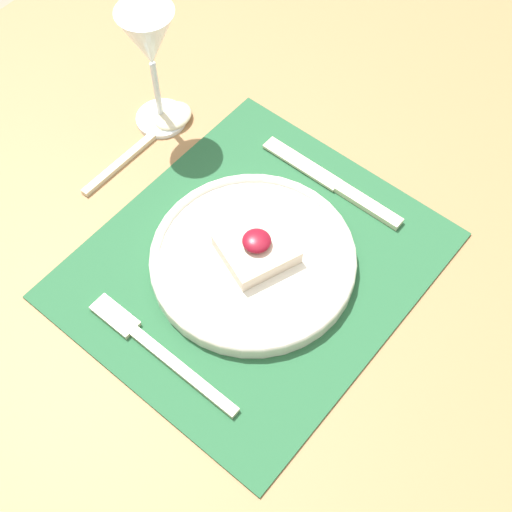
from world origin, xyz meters
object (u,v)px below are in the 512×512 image
Objects in this scene: knife at (340,188)px; spoon at (163,124)px; dinner_plate at (256,259)px; fork at (153,346)px; wine_glass_near at (149,45)px.

knife is 1.08× the size of spoon.
knife is 0.25m from spoon.
dinner_plate is at bearing -108.64° from spoon.
knife is (0.31, -0.03, 0.00)m from fork.
spoon is at bearing -124.22° from wine_glass_near.
spoon is (0.24, 0.21, 0.00)m from fork.
spoon is (0.09, 0.23, -0.01)m from dinner_plate.
dinner_plate is 0.29m from wine_glass_near.
wine_glass_near is (0.10, 0.24, 0.11)m from dinner_plate.
spoon is at bearing 39.91° from fork.
knife is 0.29m from wine_glass_near.
knife is at bearing -73.02° from spoon.
dinner_plate is 0.16m from fork.
fork is 1.15× the size of wine_glass_near.
spoon is at bearing 106.86° from knife.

